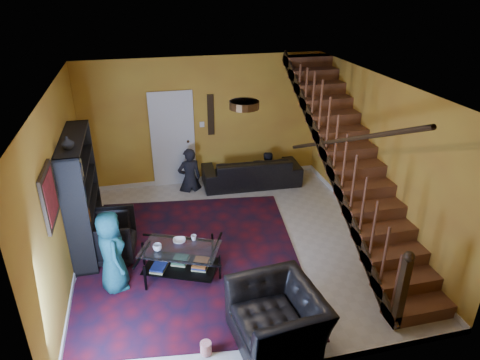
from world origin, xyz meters
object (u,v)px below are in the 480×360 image
object	(u,v)px
armchair_left	(109,237)
armchair_right	(277,318)
sofa	(251,171)
coffee_table	(181,259)
bookshelf	(83,196)

from	to	relation	value
armchair_left	armchair_right	bearing A→B (deg)	-133.52
sofa	armchair_right	distance (m)	4.64
armchair_right	coffee_table	world-z (taller)	armchair_right
sofa	bookshelf	bearing A→B (deg)	29.09
bookshelf	coffee_table	world-z (taller)	bookshelf
armchair_left	armchair_right	distance (m)	3.22
armchair_left	bookshelf	bearing A→B (deg)	44.42
sofa	coffee_table	bearing A→B (deg)	58.35
armchair_left	coffee_table	xyz separation A→B (m)	(1.10, -0.71, -0.13)
armchair_right	bookshelf	bearing A→B (deg)	-145.18
bookshelf	armchair_right	bearing A→B (deg)	-49.01
armchair_left	coffee_table	world-z (taller)	armchair_left
armchair_left	armchair_right	world-z (taller)	armchair_left
bookshelf	sofa	xyz separation A→B (m)	(3.37, 1.70, -0.65)
bookshelf	coffee_table	xyz separation A→B (m)	(1.45, -1.15, -0.70)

